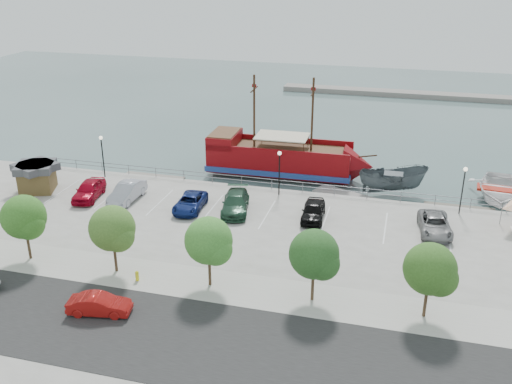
# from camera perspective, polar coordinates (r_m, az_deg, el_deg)

# --- Properties ---
(ground) EXTENTS (160.00, 160.00, 0.00)m
(ground) POSITION_cam_1_polar(r_m,az_deg,el_deg) (47.89, 0.54, -4.33)
(ground) COLOR #3E5653
(street) EXTENTS (100.00, 8.00, 0.04)m
(street) POSITION_cam_1_polar(r_m,az_deg,el_deg) (34.42, -6.40, -14.56)
(street) COLOR black
(street) RESTS_ON land_slab
(sidewalk) EXTENTS (100.00, 4.00, 0.05)m
(sidewalk) POSITION_cam_1_polar(r_m,az_deg,el_deg) (39.04, -3.20, -9.45)
(sidewalk) COLOR #A7A39A
(sidewalk) RESTS_ON land_slab
(seawall_railing) EXTENTS (50.00, 0.06, 1.00)m
(seawall_railing) POSITION_cam_1_polar(r_m,az_deg,el_deg) (54.17, 2.62, 0.75)
(seawall_railing) COLOR slate
(seawall_railing) RESTS_ON land_slab
(far_shore) EXTENTS (40.00, 3.00, 0.80)m
(far_shore) POSITION_cam_1_polar(r_m,az_deg,el_deg) (98.64, 14.52, 9.49)
(far_shore) COLOR gray
(far_shore) RESTS_ON ground
(pirate_ship) EXTENTS (17.59, 5.24, 11.04)m
(pirate_ship) POSITION_cam_1_polar(r_m,az_deg,el_deg) (59.82, 3.59, 3.22)
(pirate_ship) COLOR maroon
(pirate_ship) RESTS_ON ground
(patrol_boat) EXTENTS (7.22, 4.58, 2.62)m
(patrol_boat) POSITION_cam_1_polar(r_m,az_deg,el_deg) (56.76, 13.52, 0.93)
(patrol_boat) COLOR #485055
(patrol_boat) RESTS_ON ground
(speedboat) EXTENTS (6.53, 8.61, 1.68)m
(speedboat) POSITION_cam_1_polar(r_m,az_deg,el_deg) (59.00, 23.12, 0.02)
(speedboat) COLOR white
(speedboat) RESTS_ON ground
(dock_west) EXTENTS (6.53, 1.92, 0.37)m
(dock_west) POSITION_cam_1_polar(r_m,az_deg,el_deg) (60.22, -10.27, 1.33)
(dock_west) COLOR gray
(dock_west) RESTS_ON ground
(dock_mid) EXTENTS (7.96, 5.04, 0.44)m
(dock_mid) POSITION_cam_1_polar(r_m,az_deg,el_deg) (55.06, 9.62, -0.67)
(dock_mid) COLOR gray
(dock_mid) RESTS_ON ground
(dock_east) EXTENTS (6.25, 1.82, 0.36)m
(dock_east) POSITION_cam_1_polar(r_m,az_deg,el_deg) (55.21, 19.67, -1.72)
(dock_east) COLOR #696357
(dock_east) RESTS_ON ground
(shed) EXTENTS (4.24, 4.24, 2.72)m
(shed) POSITION_cam_1_polar(r_m,az_deg,el_deg) (57.44, -21.08, 1.48)
(shed) COLOR brown
(shed) RESTS_ON land_slab
(street_sedan) EXTENTS (4.13, 2.08, 1.30)m
(street_sedan) POSITION_cam_1_polar(r_m,az_deg,el_deg) (37.37, -15.40, -10.80)
(street_sedan) COLOR #A61411
(street_sedan) RESTS_ON street
(fire_hydrant) EXTENTS (0.27, 0.27, 0.77)m
(fire_hydrant) POSITION_cam_1_polar(r_m,az_deg,el_deg) (40.27, -11.81, -8.18)
(fire_hydrant) COLOR yellow
(fire_hydrant) RESTS_ON sidewalk
(lamp_post_left) EXTENTS (0.36, 0.36, 4.28)m
(lamp_post_left) POSITION_cam_1_polar(r_m,az_deg,el_deg) (58.51, -15.15, 4.17)
(lamp_post_left) COLOR black
(lamp_post_left) RESTS_ON land_slab
(lamp_post_mid) EXTENTS (0.36, 0.36, 4.28)m
(lamp_post_mid) POSITION_cam_1_polar(r_m,az_deg,el_deg) (52.12, 2.35, 2.69)
(lamp_post_mid) COLOR black
(lamp_post_mid) RESTS_ON land_slab
(lamp_post_right) EXTENTS (0.36, 0.36, 4.28)m
(lamp_post_right) POSITION_cam_1_polar(r_m,az_deg,el_deg) (51.30, 20.05, 0.94)
(lamp_post_right) COLOR black
(lamp_post_right) RESTS_ON land_slab
(tree_b) EXTENTS (3.30, 3.20, 5.00)m
(tree_b) POSITION_cam_1_polar(r_m,az_deg,el_deg) (43.94, -22.10, -2.50)
(tree_b) COLOR #473321
(tree_b) RESTS_ON sidewalk
(tree_c) EXTENTS (3.30, 3.20, 5.00)m
(tree_c) POSITION_cam_1_polar(r_m,az_deg,el_deg) (40.28, -14.04, -3.73)
(tree_c) COLOR #473321
(tree_c) RESTS_ON sidewalk
(tree_d) EXTENTS (3.30, 3.20, 5.00)m
(tree_d) POSITION_cam_1_polar(r_m,az_deg,el_deg) (37.59, -4.59, -5.07)
(tree_d) COLOR #473321
(tree_d) RESTS_ON sidewalk
(tree_e) EXTENTS (3.30, 3.20, 5.00)m
(tree_e) POSITION_cam_1_polar(r_m,az_deg,el_deg) (36.07, 6.03, -6.41)
(tree_e) COLOR #473321
(tree_e) RESTS_ON sidewalk
(tree_f) EXTENTS (3.30, 3.20, 5.00)m
(tree_f) POSITION_cam_1_polar(r_m,az_deg,el_deg) (35.87, 17.22, -7.57)
(tree_f) COLOR #473321
(tree_f) RESTS_ON sidewalk
(parked_car_a) EXTENTS (2.72, 5.11, 1.65)m
(parked_car_a) POSITION_cam_1_polar(r_m,az_deg,el_deg) (54.34, -16.36, 0.22)
(parked_car_a) COLOR #9D041A
(parked_car_a) RESTS_ON land_slab
(parked_car_b) EXTENTS (1.78, 4.95, 1.63)m
(parked_car_b) POSITION_cam_1_polar(r_m,az_deg,el_deg) (52.98, -12.78, -0.01)
(parked_car_b) COLOR #A1A3B0
(parked_car_b) RESTS_ON land_slab
(parked_car_c) EXTENTS (2.52, 4.92, 1.33)m
(parked_car_c) POSITION_cam_1_polar(r_m,az_deg,el_deg) (50.19, -6.61, -1.06)
(parked_car_c) COLOR navy
(parked_car_c) RESTS_ON land_slab
(parked_car_d) EXTENTS (3.26, 5.76, 1.57)m
(parked_car_d) POSITION_cam_1_polar(r_m,az_deg,el_deg) (49.52, -2.07, -1.10)
(parked_car_d) COLOR #20422E
(parked_car_d) RESTS_ON land_slab
(parked_car_e) EXTENTS (2.11, 4.65, 1.55)m
(parked_car_e) POSITION_cam_1_polar(r_m,az_deg,el_deg) (48.30, 5.75, -1.86)
(parked_car_e) COLOR black
(parked_car_e) RESTS_ON land_slab
(parked_car_g) EXTENTS (2.89, 5.35, 1.43)m
(parked_car_g) POSITION_cam_1_polar(r_m,az_deg,el_deg) (47.95, 17.46, -3.14)
(parked_car_g) COLOR gray
(parked_car_g) RESTS_ON land_slab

